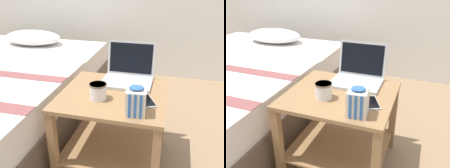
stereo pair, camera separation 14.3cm
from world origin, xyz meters
TOP-DOWN VIEW (x-y plane):
  - ground_plane at (0.00, 0.00)m, footprint 8.00×8.00m
  - bedside_table at (0.00, 0.00)m, footprint 0.64×0.59m
  - laptop at (0.05, 0.20)m, footprint 0.32×0.28m
  - mug_front_left at (-0.07, -0.09)m, footprint 0.10×0.14m
  - snack_bag at (0.16, -0.20)m, footprint 0.11×0.11m
  - cell_phone at (0.21, -0.06)m, footprint 0.13×0.17m

SIDE VIEW (x-z plane):
  - ground_plane at x=0.00m, z-range 0.00..0.00m
  - bedside_table at x=0.00m, z-range 0.07..0.58m
  - cell_phone at x=0.21m, z-range 0.50..0.51m
  - laptop at x=0.05m, z-range 0.43..0.67m
  - mug_front_left at x=-0.07m, z-range 0.51..0.60m
  - snack_bag at x=0.16m, z-range 0.50..0.65m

